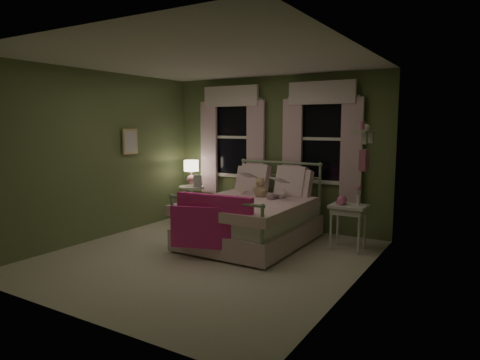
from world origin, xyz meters
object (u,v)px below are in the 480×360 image
Objects in this scene: child_left at (250,178)px; nightstand_left at (192,198)px; table_lamp at (191,170)px; teddy_bear at (260,189)px; nightstand_right at (348,212)px; bed at (252,218)px; child_right at (281,182)px.

nightstand_left is at bearing -4.91° from child_left.
table_lamp is (0.00, 0.00, 0.54)m from nightstand_left.
child_left is 0.35m from teddy_bear.
teddy_bear is 0.50× the size of nightstand_right.
child_left is at bearing -11.97° from table_lamp.
bed is 1.42m from nightstand_right.
bed is 4.53× the size of table_lamp.
teddy_bear reaches higher than nightstand_left.
bed is 2.88× the size of child_left.
child_left reaches higher than nightstand_right.
table_lamp is (-1.69, 0.46, 0.16)m from teddy_bear.
table_lamp is (-1.41, 0.30, 0.03)m from child_left.
teddy_bear is at bearing -15.14° from nightstand_left.
bed is at bearing -23.08° from nightstand_left.
teddy_bear is at bearing 157.56° from child_left.
child_right is 1.03× the size of nightstand_right.
nightstand_left is at bearing 2.20° from child_right.
child_left is 1.09× the size of nightstand_left.
child_left is 0.56m from child_right.
table_lamp is at bearing -4.91° from child_left.
child_left is at bearing 150.50° from teddy_bear.
nightstand_left is (-1.69, 0.72, 0.03)m from bed.
teddy_bear is 0.50× the size of nightstand_left.
bed is 0.72m from child_right.
table_lamp is (-1.97, 0.30, 0.06)m from child_right.
child_right is at bearing 56.40° from bed.
child_left is 1.53m from nightstand_left.
nightstand_left is 3.06m from nightstand_right.
nightstand_right is (1.63, -0.02, -0.37)m from child_left.
child_left is 2.19× the size of teddy_bear.
nightstand_right is at bearing 5.90° from teddy_bear.
nightstand_left is (-1.69, 0.46, -0.37)m from teddy_bear.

